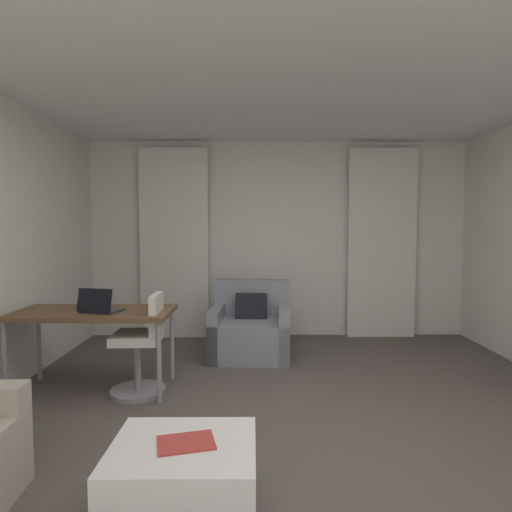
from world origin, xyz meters
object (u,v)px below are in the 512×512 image
(armchair, at_px, (251,331))
(magazine_open, at_px, (186,443))
(desk, at_px, (94,317))
(coffee_table, at_px, (184,481))
(desk_chair, at_px, (142,349))
(laptop, at_px, (100,307))

(armchair, bearing_deg, magazine_open, -96.43)
(magazine_open, bearing_deg, desk, 122.52)
(desk, bearing_deg, coffee_table, -57.84)
(armchair, xyz_separation_m, desk_chair, (-0.94, -1.10, 0.11))
(magazine_open, bearing_deg, laptop, 121.75)
(desk, relative_size, magazine_open, 4.30)
(laptop, xyz_separation_m, coffee_table, (0.98, -1.61, -0.58))
(desk, relative_size, coffee_table, 1.91)
(armchair, bearing_deg, laptop, -139.46)
(armchair, relative_size, laptop, 2.49)
(armchair, distance_m, desk, 1.77)
(desk, distance_m, desk_chair, 0.53)
(desk, height_order, laptop, laptop)
(desk_chair, xyz_separation_m, magazine_open, (0.64, -1.62, -0.01))
(desk_chair, bearing_deg, laptop, -177.99)
(armchair, distance_m, desk_chair, 1.45)
(armchair, bearing_deg, desk_chair, -130.65)
(desk, relative_size, desk_chair, 1.56)
(desk, bearing_deg, magazine_open, -57.48)
(magazine_open, bearing_deg, armchair, 83.57)
(desk, xyz_separation_m, coffee_table, (1.07, -1.70, -0.47))
(armchair, height_order, coffee_table, armchair)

